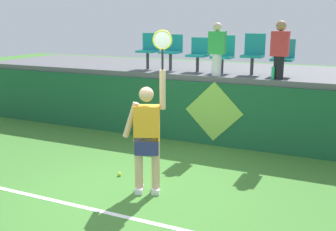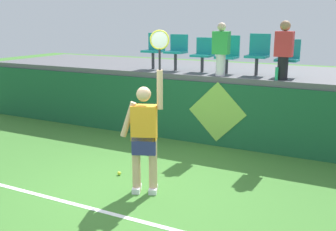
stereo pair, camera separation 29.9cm
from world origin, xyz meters
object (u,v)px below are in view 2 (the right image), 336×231
Objects in this scene: stadium_chair_4 at (258,52)px; spectator_0 at (284,49)px; tennis_ball at (119,173)px; stadium_chair_1 at (177,50)px; stadium_chair_2 at (204,53)px; water_bottle at (277,74)px; tennis_player at (145,134)px; spectator_1 at (221,48)px; stadium_chair_0 at (154,48)px; stadium_chair_5 at (288,56)px; stadium_chair_3 at (228,53)px.

spectator_0 is (0.62, -0.45, 0.12)m from stadium_chair_4.
spectator_0 is at bearing 50.75° from tennis_ball.
stadium_chair_1 is at bearing 97.25° from tennis_ball.
stadium_chair_2 is 1.91m from spectator_0.
tennis_ball is 0.06× the size of spectator_0.
tennis_player is at bearing -114.41° from water_bottle.
spectator_1 is (-1.20, 0.11, 0.44)m from water_bottle.
stadium_chair_4 reaches higher than stadium_chair_1.
stadium_chair_0 is at bearing 116.78° from tennis_player.
stadium_chair_5 is 0.48m from spectator_0.
tennis_ball is (-0.75, 0.38, -0.90)m from tennis_player.
tennis_ball is at bearing -129.25° from spectator_0.
stadium_chair_3 is at bearing 179.72° from stadium_chair_5.
tennis_player is at bearing -91.99° from spectator_1.
stadium_chair_4 is at bearing 63.67° from tennis_ball.
stadium_chair_2 is (-0.47, 3.43, 0.96)m from tennis_player.
stadium_chair_3 is at bearing 0.20° from stadium_chair_0.
stadium_chair_3 is (-1.20, 0.57, 0.31)m from water_bottle.
spectator_1 is (1.24, -0.45, 0.09)m from stadium_chair_1.
stadium_chair_5 is (1.28, -0.01, -0.02)m from stadium_chair_3.
tennis_ball is at bearing -108.12° from spectator_1.
stadium_chair_3 is at bearing 0.40° from stadium_chair_1.
stadium_chair_2 is 0.93× the size of stadium_chair_3.
stadium_chair_2 is (0.28, 3.05, 1.86)m from tennis_ball.
spectator_0 reaches higher than stadium_chair_2.
stadium_chair_0 is 1.89m from spectator_1.
tennis_player is 3.82m from stadium_chair_5.
stadium_chair_0 is (-0.98, 3.05, 1.92)m from tennis_ball.
spectator_1 is (0.85, 2.60, 2.00)m from tennis_ball.
spectator_1 is (0.00, -0.46, 0.13)m from stadium_chair_3.
tennis_player is 3.57m from stadium_chair_3.
stadium_chair_0 is at bearing 171.89° from spectator_0.
water_bottle is 0.31× the size of stadium_chair_1.
tennis_player is 2.18× the size of spectator_0.
stadium_chair_2 is at bearing 0.00° from stadium_chair_1.
stadium_chair_3 reaches higher than water_bottle.
tennis_player is 2.95× the size of stadium_chair_0.
water_bottle is 0.29× the size of stadium_chair_4.
stadium_chair_4 reaches higher than stadium_chair_2.
tennis_ball is 0.09× the size of stadium_chair_2.
stadium_chair_1 is at bearing -180.00° from stadium_chair_2.
tennis_ball is 3.91m from stadium_chair_4.
stadium_chair_4 is at bearing 77.44° from tennis_player.
tennis_player is at bearing -91.73° from stadium_chair_3.
stadium_chair_5 is (0.62, -0.01, -0.06)m from stadium_chair_4.
stadium_chair_1 is 1.00× the size of stadium_chair_3.
stadium_chair_3 is 0.72× the size of spectator_0.
stadium_chair_1 is at bearing -179.94° from stadium_chair_5.
stadium_chair_5 is 1.36m from spectator_1.
stadium_chair_4 is at bearing 0.24° from stadium_chair_1.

